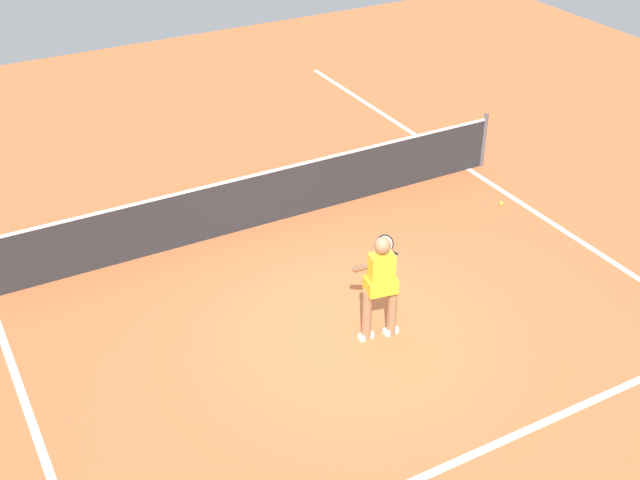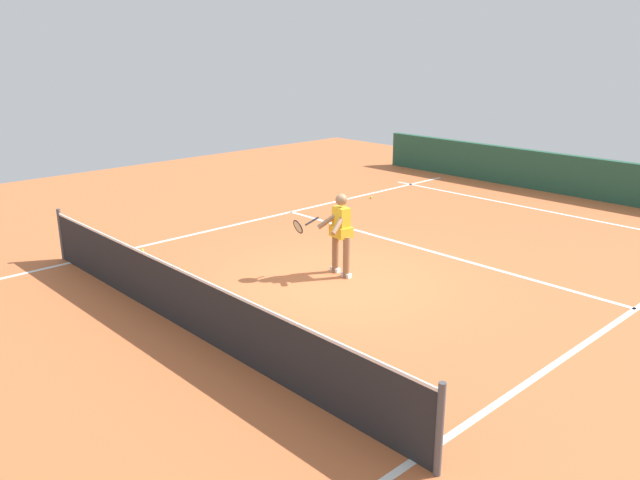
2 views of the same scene
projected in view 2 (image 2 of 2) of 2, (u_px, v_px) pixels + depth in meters
name	position (u px, v px, depth m)	size (l,w,h in m)	color
ground_plane	(333.00, 281.00, 11.63)	(26.17, 26.17, 0.00)	#C66638
court_back_wall	(581.00, 177.00, 17.87)	(13.61, 0.24, 1.14)	#23513D
baseline_marking	(540.00, 210.00, 16.60)	(9.61, 0.10, 0.01)	white
service_line_marking	(425.00, 250.00, 13.41)	(8.61, 0.10, 0.01)	white
sideline_left_marking	(556.00, 364.00, 8.64)	(0.10, 18.13, 0.01)	white
sideline_right_marking	(202.00, 232.00, 14.62)	(0.10, 18.13, 0.01)	white
court_net	(187.00, 301.00, 9.48)	(9.29, 0.08, 1.04)	#4C4C51
tennis_player	(339.00, 231.00, 11.73)	(0.89, 0.91, 1.55)	#8C6647
tennis_ball_near	(142.00, 250.00, 13.27)	(0.07, 0.07, 0.07)	#D1E533
tennis_ball_mid	(371.00, 197.00, 17.82)	(0.07, 0.07, 0.07)	#D1E533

